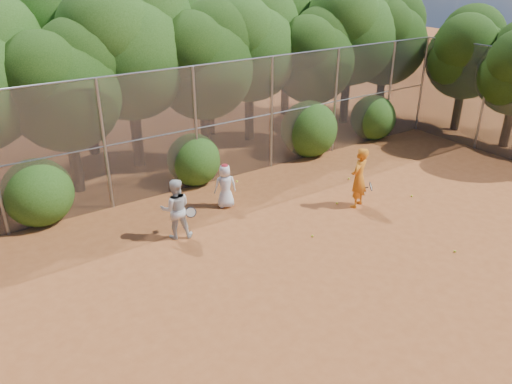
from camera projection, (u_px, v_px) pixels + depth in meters
ground at (341, 255)px, 12.96m from camera, size 80.00×80.00×0.00m
fence_back at (220, 122)px, 16.54m from camera, size 20.05×0.09×4.03m
fence_side at (484, 98)px, 19.37m from camera, size 0.09×6.09×4.03m
tree_2 at (64, 82)px, 15.09m from camera, size 3.99×3.47×5.47m
tree_3 at (128, 43)px, 16.77m from camera, size 4.89×4.26×6.70m
tree_4 at (203, 58)px, 17.83m from camera, size 4.19×3.64×5.73m
tree_5 at (249, 41)px, 19.57m from camera, size 4.51×3.92×6.17m
tree_6 at (314, 53)px, 20.31m from camera, size 3.86×3.36×5.29m
tree_7 at (351, 27)px, 21.68m from camera, size 4.77×4.14×6.53m
tree_8 at (387, 35)px, 22.65m from camera, size 4.25×3.70×5.82m
tree_10 at (79, 31)px, 17.82m from camera, size 5.15×4.48×7.06m
tree_11 at (207, 35)px, 20.22m from camera, size 4.64×4.03×6.35m
tree_12 at (287, 18)px, 22.79m from camera, size 5.02×4.37×6.88m
tree_13 at (468, 50)px, 21.02m from camera, size 3.86×3.36×5.29m
bush_0 at (37, 189)px, 14.26m from camera, size 2.00×2.00×2.00m
bush_1 at (194, 157)px, 16.82m from camera, size 1.80×1.80×1.80m
bush_2 at (309, 126)px, 19.24m from camera, size 2.20×2.20×2.20m
bush_3 at (373, 116)px, 21.06m from camera, size 1.90×1.90×1.90m
player_yellow at (359, 178)px, 15.13m from camera, size 0.91×0.69×1.90m
player_teen at (225, 186)px, 15.20m from camera, size 0.79×0.64×1.42m
player_white at (176, 209)px, 13.47m from camera, size 1.01×0.91×1.72m
ball_0 at (337, 203)px, 15.63m from camera, size 0.07×0.07×0.07m
ball_1 at (353, 196)px, 16.09m from camera, size 0.07×0.07×0.07m
ball_2 at (455, 251)px, 13.07m from camera, size 0.07×0.07×0.07m
ball_3 at (412, 196)px, 16.10m from camera, size 0.07×0.07×0.07m
ball_4 at (312, 236)px, 13.79m from camera, size 0.07×0.07×0.07m
ball_5 at (349, 179)px, 17.36m from camera, size 0.07×0.07×0.07m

